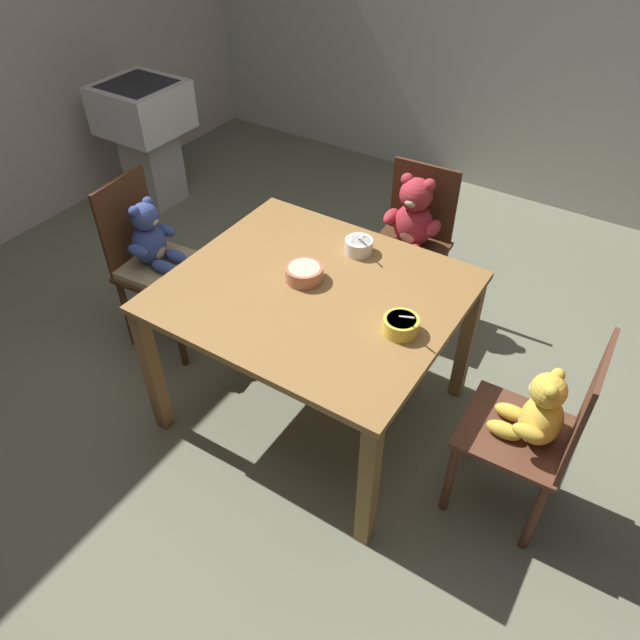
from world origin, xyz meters
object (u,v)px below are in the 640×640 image
object	(u,v)px
porridge_bowl_yellow_near_right	(401,325)
teddy_chair_near_right	(536,423)
dining_table	(314,307)
teddy_chair_far_center	(412,227)
teddy_chair_near_left	(155,253)
sink_basin	(145,127)
porridge_bowl_terracotta_center	(304,273)
porridge_bowl_white_far_center	(359,246)

from	to	relation	value
porridge_bowl_yellow_near_right	teddy_chair_near_right	bearing A→B (deg)	3.73
dining_table	teddy_chair_far_center	xyz separation A→B (m)	(0.03, 0.90, -0.07)
dining_table	teddy_chair_near_right	distance (m)	0.98
teddy_chair_near_right	porridge_bowl_yellow_near_right	distance (m)	0.61
teddy_chair_near_left	teddy_chair_near_right	bearing A→B (deg)	-5.90
porridge_bowl_yellow_near_right	sink_basin	size ratio (longest dim) A/B	0.16
teddy_chair_near_right	porridge_bowl_yellow_near_right	xyz separation A→B (m)	(-0.56, -0.04, 0.24)
teddy_chair_near_right	porridge_bowl_yellow_near_right	size ratio (longest dim) A/B	6.78
teddy_chair_far_center	porridge_bowl_terracotta_center	distance (m)	0.89
teddy_chair_far_center	porridge_bowl_yellow_near_right	bearing A→B (deg)	19.42
dining_table	porridge_bowl_terracotta_center	bearing A→B (deg)	152.57
dining_table	porridge_bowl_yellow_near_right	size ratio (longest dim) A/B	8.57
dining_table	teddy_chair_near_right	world-z (taller)	teddy_chair_near_right
dining_table	teddy_chair_near_left	size ratio (longest dim) A/B	1.29
teddy_chair_far_center	porridge_bowl_terracotta_center	world-z (taller)	teddy_chair_far_center
teddy_chair_near_left	sink_basin	bearing A→B (deg)	131.46
porridge_bowl_white_far_center	porridge_bowl_terracotta_center	size ratio (longest dim) A/B	0.79
teddy_chair_near_right	porridge_bowl_terracotta_center	xyz separation A→B (m)	(-1.04, 0.04, 0.24)
dining_table	porridge_bowl_white_far_center	xyz separation A→B (m)	(0.02, 0.33, 0.13)
teddy_chair_near_left	sink_basin	distance (m)	1.50
porridge_bowl_terracotta_center	sink_basin	world-z (taller)	sink_basin
sink_basin	teddy_chair_near_right	bearing A→B (deg)	-19.40
teddy_chair_near_right	teddy_chair_far_center	bearing A→B (deg)	-45.62
teddy_chair_near_right	porridge_bowl_white_far_center	world-z (taller)	teddy_chair_near_right
teddy_chair_near_left	porridge_bowl_yellow_near_right	xyz separation A→B (m)	(1.38, -0.07, 0.23)
porridge_bowl_yellow_near_right	dining_table	bearing A→B (deg)	174.36
porridge_bowl_yellow_near_right	teddy_chair_far_center	bearing A→B (deg)	112.57
teddy_chair_near_left	porridge_bowl_yellow_near_right	distance (m)	1.40
porridge_bowl_terracotta_center	sink_basin	xyz separation A→B (m)	(-1.98, 1.02, -0.21)
teddy_chair_far_center	teddy_chair_near_right	size ratio (longest dim) A/B	0.93
teddy_chair_near_left	porridge_bowl_yellow_near_right	size ratio (longest dim) A/B	6.67
teddy_chair_near_left	teddy_chair_near_right	world-z (taller)	teddy_chair_near_right
porridge_bowl_yellow_near_right	sink_basin	world-z (taller)	porridge_bowl_yellow_near_right
teddy_chair_near_left	porridge_bowl_terracotta_center	xyz separation A→B (m)	(0.89, 0.01, 0.23)
teddy_chair_far_center	porridge_bowl_white_far_center	world-z (taller)	porridge_bowl_white_far_center
teddy_chair_near_right	porridge_bowl_yellow_near_right	bearing A→B (deg)	1.69
dining_table	porridge_bowl_terracotta_center	distance (m)	0.15
teddy_chair_near_left	porridge_bowl_white_far_center	world-z (taller)	teddy_chair_near_left
porridge_bowl_white_far_center	porridge_bowl_terracotta_center	distance (m)	0.31
porridge_bowl_yellow_near_right	sink_basin	distance (m)	2.71
dining_table	teddy_chair_near_left	world-z (taller)	teddy_chair_near_left
teddy_chair_far_center	porridge_bowl_white_far_center	bearing A→B (deg)	-3.53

